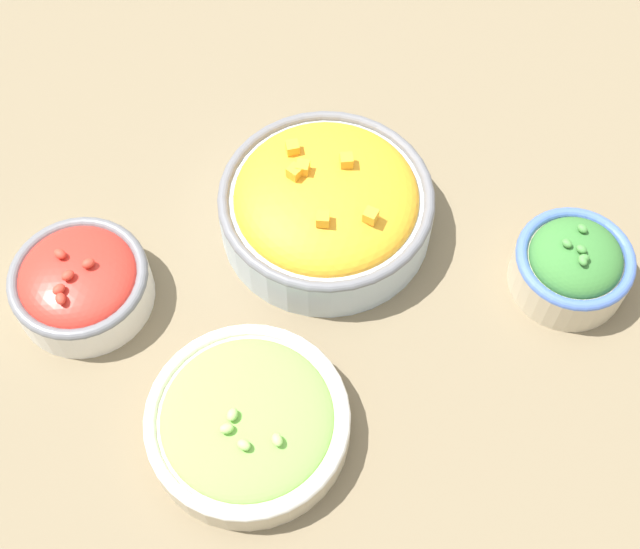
% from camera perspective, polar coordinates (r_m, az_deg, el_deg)
% --- Properties ---
extents(ground_plane, '(3.00, 3.00, 0.00)m').
position_cam_1_polar(ground_plane, '(0.94, 0.00, -0.91)').
color(ground_plane, '#75664C').
extents(bowl_squash, '(0.23, 0.23, 0.10)m').
position_cam_1_polar(bowl_squash, '(0.95, 0.40, 4.52)').
color(bowl_squash, '#B2C1CC').
rests_on(bowl_squash, ground_plane).
extents(bowl_lettuce, '(0.19, 0.19, 0.06)m').
position_cam_1_polar(bowl_lettuce, '(0.85, -4.64, -9.33)').
color(bowl_lettuce, beige).
rests_on(bowl_lettuce, ground_plane).
extents(bowl_broccoli, '(0.12, 0.12, 0.08)m').
position_cam_1_polar(bowl_broccoli, '(0.95, 15.87, 0.63)').
color(bowl_broccoli, beige).
rests_on(bowl_broccoli, ground_plane).
extents(bowl_cherry_tomatoes, '(0.14, 0.14, 0.07)m').
position_cam_1_polar(bowl_cherry_tomatoes, '(0.94, -15.09, -0.49)').
color(bowl_cherry_tomatoes, silver).
rests_on(bowl_cherry_tomatoes, ground_plane).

